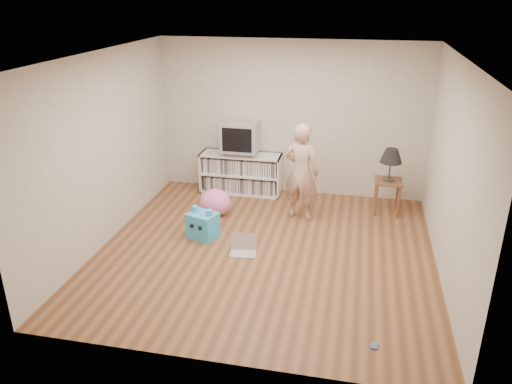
{
  "coord_description": "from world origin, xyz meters",
  "views": [
    {
      "loc": [
        1.12,
        -5.91,
        3.34
      ],
      "look_at": [
        -0.22,
        0.4,
        0.7
      ],
      "focal_mm": 35.0,
      "sensor_mm": 36.0,
      "label": 1
    }
  ],
  "objects_px": {
    "media_unit": "(241,173)",
    "person": "(301,172)",
    "table_lamp": "(391,157)",
    "crt_tv": "(241,136)",
    "plush_blue": "(203,225)",
    "plush_pink": "(215,202)",
    "dvd_deck": "(241,152)",
    "laptop": "(243,248)",
    "side_table": "(388,188)"
  },
  "relations": [
    {
      "from": "media_unit",
      "to": "crt_tv",
      "type": "xyz_separation_m",
      "value": [
        0.0,
        -0.02,
        0.67
      ]
    },
    {
      "from": "media_unit",
      "to": "dvd_deck",
      "type": "relative_size",
      "value": 3.11
    },
    {
      "from": "table_lamp",
      "to": "laptop",
      "type": "relative_size",
      "value": 1.35
    },
    {
      "from": "crt_tv",
      "to": "table_lamp",
      "type": "distance_m",
      "value": 2.5
    },
    {
      "from": "table_lamp",
      "to": "plush_pink",
      "type": "xyz_separation_m",
      "value": [
        -2.64,
        -0.64,
        -0.73
      ]
    },
    {
      "from": "side_table",
      "to": "plush_pink",
      "type": "relative_size",
      "value": 1.12
    },
    {
      "from": "media_unit",
      "to": "plush_blue",
      "type": "height_order",
      "value": "media_unit"
    },
    {
      "from": "crt_tv",
      "to": "side_table",
      "type": "height_order",
      "value": "crt_tv"
    },
    {
      "from": "laptop",
      "to": "plush_pink",
      "type": "distance_m",
      "value": 1.31
    },
    {
      "from": "media_unit",
      "to": "table_lamp",
      "type": "height_order",
      "value": "table_lamp"
    },
    {
      "from": "crt_tv",
      "to": "table_lamp",
      "type": "height_order",
      "value": "crt_tv"
    },
    {
      "from": "person",
      "to": "plush_pink",
      "type": "distance_m",
      "value": 1.44
    },
    {
      "from": "table_lamp",
      "to": "plush_blue",
      "type": "distance_m",
      "value": 3.06
    },
    {
      "from": "media_unit",
      "to": "table_lamp",
      "type": "xyz_separation_m",
      "value": [
        2.47,
        -0.39,
        0.59
      ]
    },
    {
      "from": "dvd_deck",
      "to": "side_table",
      "type": "xyz_separation_m",
      "value": [
        2.47,
        -0.37,
        -0.32
      ]
    },
    {
      "from": "side_table",
      "to": "plush_blue",
      "type": "distance_m",
      "value": 2.98
    },
    {
      "from": "media_unit",
      "to": "plush_pink",
      "type": "bearing_deg",
      "value": -99.68
    },
    {
      "from": "media_unit",
      "to": "side_table",
      "type": "height_order",
      "value": "media_unit"
    },
    {
      "from": "table_lamp",
      "to": "laptop",
      "type": "height_order",
      "value": "table_lamp"
    },
    {
      "from": "dvd_deck",
      "to": "side_table",
      "type": "relative_size",
      "value": 0.82
    },
    {
      "from": "crt_tv",
      "to": "side_table",
      "type": "distance_m",
      "value": 2.57
    },
    {
      "from": "person",
      "to": "plush_pink",
      "type": "height_order",
      "value": "person"
    },
    {
      "from": "side_table",
      "to": "plush_blue",
      "type": "height_order",
      "value": "side_table"
    },
    {
      "from": "plush_pink",
      "to": "table_lamp",
      "type": "bearing_deg",
      "value": 13.64
    },
    {
      "from": "crt_tv",
      "to": "plush_pink",
      "type": "bearing_deg",
      "value": -99.86
    },
    {
      "from": "person",
      "to": "plush_pink",
      "type": "relative_size",
      "value": 3.08
    },
    {
      "from": "dvd_deck",
      "to": "laptop",
      "type": "xyz_separation_m",
      "value": [
        0.54,
        -2.11,
        -0.67
      ]
    },
    {
      "from": "side_table",
      "to": "table_lamp",
      "type": "height_order",
      "value": "table_lamp"
    },
    {
      "from": "dvd_deck",
      "to": "crt_tv",
      "type": "height_order",
      "value": "crt_tv"
    },
    {
      "from": "laptop",
      "to": "plush_pink",
      "type": "height_order",
      "value": "plush_pink"
    },
    {
      "from": "media_unit",
      "to": "laptop",
      "type": "height_order",
      "value": "media_unit"
    },
    {
      "from": "dvd_deck",
      "to": "side_table",
      "type": "height_order",
      "value": "dvd_deck"
    },
    {
      "from": "plush_pink",
      "to": "side_table",
      "type": "bearing_deg",
      "value": 13.64
    },
    {
      "from": "media_unit",
      "to": "plush_pink",
      "type": "height_order",
      "value": "media_unit"
    },
    {
      "from": "plush_blue",
      "to": "side_table",
      "type": "bearing_deg",
      "value": 47.81
    },
    {
      "from": "laptop",
      "to": "plush_blue",
      "type": "xyz_separation_m",
      "value": [
        -0.67,
        0.31,
        0.13
      ]
    },
    {
      "from": "crt_tv",
      "to": "plush_blue",
      "type": "distance_m",
      "value": 1.98
    },
    {
      "from": "side_table",
      "to": "crt_tv",
      "type": "bearing_deg",
      "value": 171.55
    },
    {
      "from": "media_unit",
      "to": "table_lamp",
      "type": "distance_m",
      "value": 2.57
    },
    {
      "from": "media_unit",
      "to": "crt_tv",
      "type": "relative_size",
      "value": 2.33
    },
    {
      "from": "side_table",
      "to": "laptop",
      "type": "distance_m",
      "value": 2.62
    },
    {
      "from": "media_unit",
      "to": "plush_blue",
      "type": "relative_size",
      "value": 2.95
    },
    {
      "from": "plush_blue",
      "to": "plush_pink",
      "type": "relative_size",
      "value": 0.96
    },
    {
      "from": "person",
      "to": "crt_tv",
      "type": "bearing_deg",
      "value": -20.82
    },
    {
      "from": "media_unit",
      "to": "person",
      "type": "distance_m",
      "value": 1.49
    },
    {
      "from": "table_lamp",
      "to": "plush_pink",
      "type": "bearing_deg",
      "value": -166.36
    },
    {
      "from": "plush_blue",
      "to": "laptop",
      "type": "bearing_deg",
      "value": -5.73
    },
    {
      "from": "dvd_deck",
      "to": "plush_pink",
      "type": "xyz_separation_m",
      "value": [
        -0.18,
        -1.01,
        -0.53
      ]
    },
    {
      "from": "media_unit",
      "to": "crt_tv",
      "type": "bearing_deg",
      "value": -90.0
    },
    {
      "from": "media_unit",
      "to": "plush_blue",
      "type": "bearing_deg",
      "value": -94.18
    }
  ]
}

